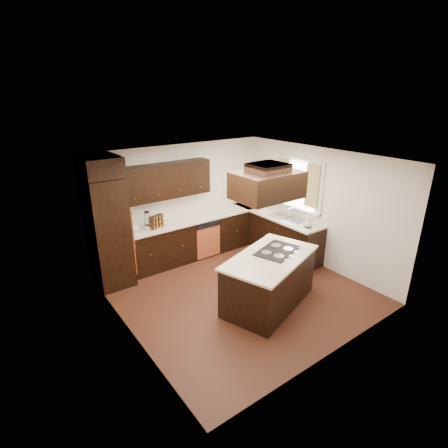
% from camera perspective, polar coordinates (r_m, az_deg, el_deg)
% --- Properties ---
extents(floor, '(4.20, 4.20, 0.02)m').
position_cam_1_polar(floor, '(6.73, 2.37, -10.94)').
color(floor, '#562B1A').
rests_on(floor, ground).
extents(ceiling, '(4.20, 4.20, 0.02)m').
position_cam_1_polar(ceiling, '(5.81, 2.74, 10.68)').
color(ceiling, white).
rests_on(ceiling, ground).
extents(wall_back, '(4.20, 0.02, 2.50)m').
position_cam_1_polar(wall_back, '(7.82, -7.15, 3.72)').
color(wall_back, silver).
rests_on(wall_back, ground).
extents(wall_front, '(4.20, 0.02, 2.50)m').
position_cam_1_polar(wall_front, '(4.86, 18.41, -8.38)').
color(wall_front, silver).
rests_on(wall_front, ground).
extents(wall_left, '(0.02, 4.20, 2.50)m').
position_cam_1_polar(wall_left, '(5.22, -15.99, -5.99)').
color(wall_left, silver).
rests_on(wall_left, ground).
extents(wall_right, '(0.02, 4.20, 2.50)m').
position_cam_1_polar(wall_right, '(7.59, 15.12, 2.60)').
color(wall_right, silver).
rests_on(wall_right, ground).
extents(oven_column, '(0.65, 0.75, 2.12)m').
position_cam_1_polar(oven_column, '(6.88, -18.35, -1.34)').
color(oven_column, black).
rests_on(oven_column, floor).
extents(wall_oven_face, '(0.05, 0.62, 0.78)m').
position_cam_1_polar(wall_oven_face, '(6.96, -15.70, -0.25)').
color(wall_oven_face, '#B7532F').
rests_on(wall_oven_face, oven_column).
extents(base_cabinets_back, '(2.93, 0.60, 0.88)m').
position_cam_1_polar(base_cabinets_back, '(7.86, -5.56, -2.41)').
color(base_cabinets_back, black).
rests_on(base_cabinets_back, floor).
extents(base_cabinets_right, '(0.60, 2.40, 0.88)m').
position_cam_1_polar(base_cabinets_right, '(8.20, 8.38, -1.53)').
color(base_cabinets_right, black).
rests_on(base_cabinets_right, floor).
extents(countertop_back, '(2.93, 0.63, 0.04)m').
position_cam_1_polar(countertop_back, '(7.68, -5.62, 0.70)').
color(countertop_back, beige).
rests_on(countertop_back, base_cabinets_back).
extents(countertop_right, '(0.63, 2.40, 0.04)m').
position_cam_1_polar(countertop_right, '(8.03, 8.48, 1.48)').
color(countertop_right, beige).
rests_on(countertop_right, base_cabinets_right).
extents(upper_cabinets, '(2.00, 0.34, 0.72)m').
position_cam_1_polar(upper_cabinets, '(7.33, -9.60, 6.96)').
color(upper_cabinets, black).
rests_on(upper_cabinets, wall_back).
extents(dishwasher_front, '(0.60, 0.05, 0.72)m').
position_cam_1_polar(dishwasher_front, '(7.79, -2.58, -2.91)').
color(dishwasher_front, '#B7532F').
rests_on(dishwasher_front, floor).
extents(window_frame, '(0.06, 1.32, 1.12)m').
position_cam_1_polar(window_frame, '(7.79, 12.08, 6.40)').
color(window_frame, white).
rests_on(window_frame, wall_right).
extents(window_pane, '(0.00, 1.20, 1.00)m').
position_cam_1_polar(window_pane, '(7.81, 12.22, 6.42)').
color(window_pane, white).
rests_on(window_pane, wall_right).
extents(curtain_left, '(0.02, 0.34, 0.90)m').
position_cam_1_polar(curtain_left, '(7.47, 14.18, 6.00)').
color(curtain_left, beige).
rests_on(curtain_left, wall_right).
extents(curtain_right, '(0.02, 0.34, 0.90)m').
position_cam_1_polar(curtain_right, '(8.01, 9.59, 7.33)').
color(curtain_right, beige).
rests_on(curtain_right, wall_right).
extents(sink_rim, '(0.52, 0.84, 0.01)m').
position_cam_1_polar(sink_rim, '(7.81, 10.35, 0.97)').
color(sink_rim, silver).
rests_on(sink_rim, countertop_right).
extents(island, '(1.94, 1.45, 0.88)m').
position_cam_1_polar(island, '(6.21, 7.34, -9.25)').
color(island, black).
rests_on(island, floor).
extents(island_top, '(2.02, 1.53, 0.04)m').
position_cam_1_polar(island_top, '(5.99, 7.55, -5.44)').
color(island_top, beige).
rests_on(island_top, island).
extents(cooktop, '(0.95, 0.78, 0.01)m').
position_cam_1_polar(cooktop, '(6.19, 8.70, -4.33)').
color(cooktop, black).
rests_on(cooktop, island_top).
extents(range_hood, '(1.05, 0.72, 0.42)m').
position_cam_1_polar(range_hood, '(5.55, 7.07, 6.34)').
color(range_hood, black).
rests_on(range_hood, ceiling).
extents(hood_duct, '(0.55, 0.50, 0.13)m').
position_cam_1_polar(hood_duct, '(5.48, 7.20, 9.12)').
color(hood_duct, black).
rests_on(hood_duct, ceiling).
extents(blender_base, '(0.15, 0.15, 0.10)m').
position_cam_1_polar(blender_base, '(7.20, -12.33, -0.51)').
color(blender_base, silver).
rests_on(blender_base, countertop_back).
extents(blender_pitcher, '(0.13, 0.13, 0.26)m').
position_cam_1_polar(blender_pitcher, '(7.14, -12.44, 0.83)').
color(blender_pitcher, silver).
rests_on(blender_pitcher, blender_base).
extents(spice_rack, '(0.34, 0.19, 0.27)m').
position_cam_1_polar(spice_rack, '(7.21, -11.04, 0.37)').
color(spice_rack, black).
rests_on(spice_rack, countertop_back).
extents(mixing_bowl, '(0.28, 0.28, 0.06)m').
position_cam_1_polar(mixing_bowl, '(7.18, -14.16, -0.89)').
color(mixing_bowl, white).
rests_on(mixing_bowl, countertop_back).
extents(soap_bottle, '(0.09, 0.10, 0.17)m').
position_cam_1_polar(soap_bottle, '(8.14, 6.55, 2.64)').
color(soap_bottle, white).
rests_on(soap_bottle, countertop_right).
extents(paper_towel, '(0.15, 0.15, 0.24)m').
position_cam_1_polar(paper_towel, '(7.33, 13.60, 0.36)').
color(paper_towel, white).
rests_on(paper_towel, countertop_right).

